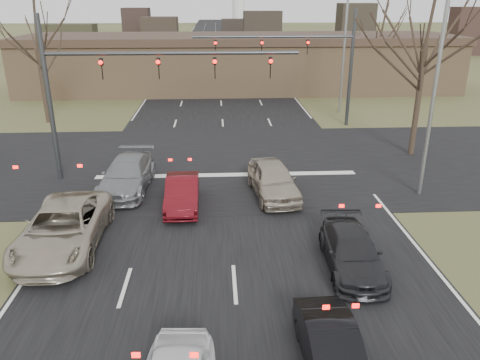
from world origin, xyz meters
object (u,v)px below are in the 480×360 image
object	(u,v)px
mast_arm_far	(312,54)
streetlight_right_far	(342,41)
car_silver_ahead	(273,180)
car_black_hatch	(332,349)
car_grey_ahead	(127,175)
car_red_ahead	(182,193)
streetlight_right_near	(433,74)
building	(240,62)
car_charcoal_sedan	(352,252)
car_silver_suv	(63,228)
mast_arm_near	(116,78)

from	to	relation	value
mast_arm_far	streetlight_right_far	distance (m)	5.12
mast_arm_far	car_silver_ahead	world-z (taller)	mast_arm_far
mast_arm_far	car_black_hatch	distance (m)	24.52
car_grey_ahead	car_silver_ahead	size ratio (longest dim) A/B	1.12
car_grey_ahead	car_red_ahead	size ratio (longest dim) A/B	1.29
streetlight_right_near	car_silver_ahead	distance (m)	8.27
building	car_red_ahead	size ratio (longest dim) A/B	10.48
mast_arm_far	streetlight_right_near	size ratio (longest dim) A/B	1.11
car_grey_ahead	car_charcoal_sedan	bearing A→B (deg)	-37.88
car_silver_suv	car_red_ahead	world-z (taller)	car_silver_suv
car_silver_suv	car_charcoal_sedan	xyz separation A→B (m)	(10.12, -1.96, -0.18)
streetlight_right_near	car_black_hatch	world-z (taller)	streetlight_right_near
streetlight_right_near	car_charcoal_sedan	xyz separation A→B (m)	(-4.82, -6.23, -4.96)
car_grey_ahead	car_silver_ahead	bearing A→B (deg)	-6.53
mast_arm_near	car_red_ahead	xyz separation A→B (m)	(3.20, -3.84, -4.41)
mast_arm_near	streetlight_right_far	world-z (taller)	streetlight_right_far
mast_arm_far	car_red_ahead	world-z (taller)	mast_arm_far
streetlight_right_near	car_red_ahead	distance (m)	11.94
car_silver_suv	car_black_hatch	bearing A→B (deg)	-38.73
building	car_grey_ahead	bearing A→B (deg)	-104.27
car_red_ahead	car_silver_ahead	bearing A→B (deg)	13.17
streetlight_right_far	car_silver_suv	distance (m)	26.72
streetlight_right_far	car_black_hatch	distance (m)	29.11
car_silver_suv	car_black_hatch	distance (m)	10.59
car_black_hatch	car_silver_ahead	distance (m)	10.99
car_red_ahead	car_silver_ahead	xyz separation A→B (m)	(4.12, 1.04, 0.12)
mast_arm_near	car_black_hatch	distance (m)	16.30
car_silver_suv	car_silver_ahead	size ratio (longest dim) A/B	1.26
car_grey_ahead	car_red_ahead	world-z (taller)	car_grey_ahead
streetlight_right_far	car_red_ahead	bearing A→B (deg)	-122.47
mast_arm_far	car_charcoal_sedan	bearing A→B (deg)	-96.48
mast_arm_near	mast_arm_far	bearing A→B (deg)	41.22
mast_arm_near	car_silver_ahead	bearing A→B (deg)	-20.94
car_silver_suv	car_grey_ahead	bearing A→B (deg)	75.82
streetlight_right_far	car_black_hatch	bearing A→B (deg)	-104.33
streetlight_right_near	car_silver_suv	bearing A→B (deg)	-164.06
streetlight_right_near	car_charcoal_sedan	bearing A→B (deg)	-127.75
mast_arm_far	car_charcoal_sedan	xyz separation A→B (m)	(-2.18, -19.23, -4.39)
streetlight_right_far	car_charcoal_sedan	xyz separation A→B (m)	(-5.32, -23.23, -4.96)
car_black_hatch	car_red_ahead	world-z (taller)	car_red_ahead
streetlight_right_far	mast_arm_far	bearing A→B (deg)	-128.11
car_grey_ahead	car_red_ahead	distance (m)	3.51
car_grey_ahead	mast_arm_far	bearing A→B (deg)	49.63
mast_arm_far	car_red_ahead	size ratio (longest dim) A/B	2.75
mast_arm_far	car_black_hatch	xyz separation A→B (m)	(-3.96, -23.79, -4.41)
car_silver_suv	car_silver_ahead	xyz separation A→B (m)	(8.21, 4.47, -0.02)
streetlight_right_far	car_silver_ahead	size ratio (longest dim) A/B	2.15
building	car_black_hatch	distance (m)	38.85
streetlight_right_far	car_red_ahead	size ratio (longest dim) A/B	2.47
car_red_ahead	car_silver_ahead	world-z (taller)	car_silver_ahead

